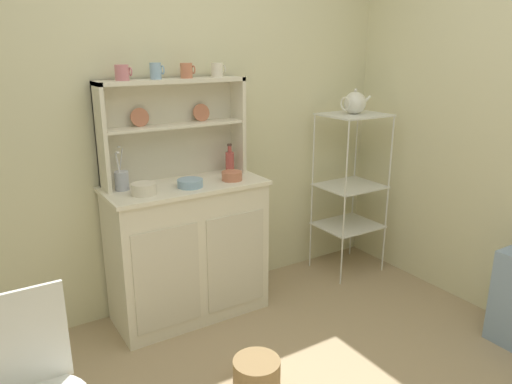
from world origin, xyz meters
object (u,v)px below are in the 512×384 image
bakers_rack (351,175)px  bowl_mixing_large (144,189)px  utensil_jar (122,180)px  porcelain_teapot (355,103)px  hutch_shelf_unit (172,121)px  jam_bottle (230,161)px  hutch_cabinet (188,249)px  floor_basket (257,375)px  cup_rose_0 (122,73)px  wire_chair (32,383)px

bakers_rack → bowl_mixing_large: bearing=-178.9°
utensil_jar → porcelain_teapot: bearing=-4.2°
hutch_shelf_unit → utensil_jar: bearing=-166.8°
jam_bottle → hutch_cabinet: bearing=-166.5°
hutch_cabinet → floor_basket: (-0.03, -0.85, -0.37)m
hutch_cabinet → utensil_jar: 0.61m
bakers_rack → floor_basket: bakers_rack is taller
cup_rose_0 → utensil_jar: size_ratio=0.36×
hutch_cabinet → wire_chair: 1.40m
floor_basket → bowl_mixing_large: 1.16m
bowl_mixing_large → utensil_jar: 0.17m
bowl_mixing_large → utensil_jar: bearing=116.7°
jam_bottle → wire_chair: bearing=-143.6°
hutch_cabinet → bakers_rack: (1.31, -0.04, 0.31)m
wire_chair → bowl_mixing_large: bearing=71.2°
utensil_jar → porcelain_teapot: porcelain_teapot is taller
porcelain_teapot → hutch_cabinet: bearing=178.1°
utensil_jar → porcelain_teapot: (1.67, -0.12, 0.35)m
hutch_cabinet → utensil_jar: bearing=167.8°
cup_rose_0 → utensil_jar: bearing=-145.7°
bakers_rack → bowl_mixing_large: 1.60m
hutch_shelf_unit → jam_bottle: bearing=-11.9°
jam_bottle → porcelain_teapot: 1.02m
bowl_mixing_large → porcelain_teapot: (1.59, 0.03, 0.38)m
floor_basket → utensil_jar: size_ratio=0.95×
utensil_jar → cup_rose_0: bearing=34.3°
cup_rose_0 → hutch_cabinet: bearing=-22.6°
hutch_cabinet → jam_bottle: jam_bottle is taller
wire_chair → floor_basket: wire_chair is taller
jam_bottle → floor_basket: bearing=-112.4°
porcelain_teapot → cup_rose_0: bearing=174.1°
porcelain_teapot → wire_chair: bearing=-159.0°
hutch_shelf_unit → bowl_mixing_large: (-0.28, -0.24, -0.33)m
hutch_cabinet → utensil_jar: utensil_jar is taller
hutch_cabinet → porcelain_teapot: (1.31, -0.04, 0.84)m
wire_chair → bowl_mixing_large: (0.75, 0.87, 0.39)m
wire_chair → porcelain_teapot: bearing=43.1°
hutch_shelf_unit → wire_chair: (-1.04, -1.10, -0.72)m
wire_chair → cup_rose_0: bearing=77.3°
wire_chair → floor_basket: size_ratio=3.53×
hutch_shelf_unit → cup_rose_0: cup_rose_0 is taller
wire_chair → jam_bottle: (1.39, 1.03, 0.44)m
wire_chair → porcelain_teapot: (2.34, 0.90, 0.77)m
hutch_shelf_unit → floor_basket: bearing=-91.6°
bakers_rack → wire_chair: bakers_rack is taller
hutch_cabinet → utensil_jar: (-0.36, 0.08, 0.49)m
cup_rose_0 → jam_bottle: cup_rose_0 is taller
cup_rose_0 → utensil_jar: 0.60m
cup_rose_0 → porcelain_teapot: size_ratio=0.37×
bowl_mixing_large → jam_bottle: (0.64, 0.16, 0.05)m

